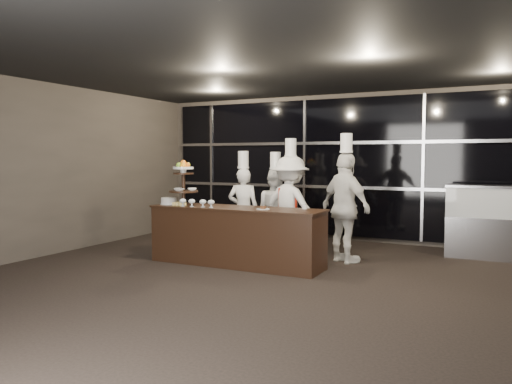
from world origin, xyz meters
The scene contains 14 objects.
room centered at (0.00, 0.00, 1.50)m, with size 10.00×10.00×10.00m.
window_wall centered at (0.00, 4.94, 1.50)m, with size 8.60×0.10×2.80m.
buffet_counter centered at (-1.18, 1.90, 0.47)m, with size 2.84×0.74×0.92m.
display_stand centered at (-2.18, 1.90, 1.34)m, with size 0.48×0.48×0.74m.
compotes centered at (-1.77, 1.68, 1.00)m, with size 0.65×0.11×0.12m.
layer_cake centered at (-2.45, 1.85, 0.97)m, with size 0.30×0.30×0.11m.
pastry_squares centered at (-2.15, 1.73, 0.95)m, with size 0.19×0.13×0.05m.
small_plate centered at (-0.66, 1.80, 0.94)m, with size 0.20×0.20×0.05m.
chef_cup centered at (-0.13, 2.15, 0.96)m, with size 0.08×0.08×0.07m, color white.
display_case centered at (2.38, 4.30, 0.69)m, with size 1.36×0.60×1.24m.
chef_a centered at (-1.58, 2.89, 0.79)m, with size 0.64×0.51×1.82m.
chef_b centered at (-1.06, 3.13, 0.77)m, with size 0.87×0.77×1.80m.
chef_c centered at (-0.69, 2.94, 0.87)m, with size 1.24×0.89×2.03m.
chef_d centered at (0.31, 2.86, 0.91)m, with size 1.12×0.92×2.09m.
Camera 1 is at (2.62, -4.95, 1.71)m, focal length 35.00 mm.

